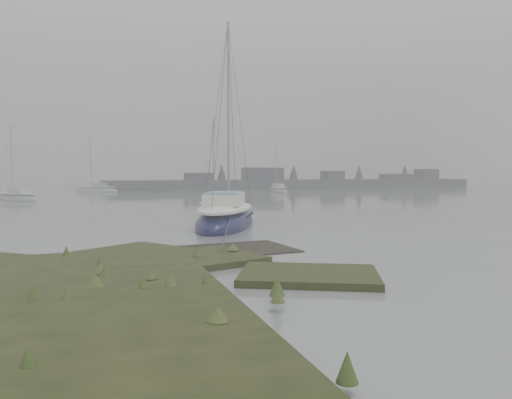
% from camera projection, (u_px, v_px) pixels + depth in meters
% --- Properties ---
extents(ground, '(160.00, 160.00, 0.00)m').
position_uv_depth(ground, '(154.00, 204.00, 41.66)').
color(ground, slate).
rests_on(ground, ground).
extents(far_shoreline, '(60.00, 8.00, 4.15)m').
position_uv_depth(far_shoreline, '(301.00, 183.00, 80.15)').
color(far_shoreline, '#4C4F51').
rests_on(far_shoreline, ground).
extents(sailboat_main, '(5.58, 8.34, 11.23)m').
position_uv_depth(sailboat_main, '(226.00, 220.00, 24.98)').
color(sailboat_main, '#111138').
rests_on(sailboat_main, ground).
extents(sailboat_white, '(3.19, 5.09, 6.83)m').
position_uv_depth(sailboat_white, '(219.00, 209.00, 33.37)').
color(sailboat_white, white).
rests_on(sailboat_white, ground).
extents(sailboat_far_a, '(5.02, 5.34, 7.80)m').
position_uv_depth(sailboat_far_a, '(17.00, 198.00, 46.98)').
color(sailboat_far_a, '#9FA3A9').
rests_on(sailboat_far_a, ground).
extents(sailboat_far_b, '(1.70, 5.11, 7.20)m').
position_uv_depth(sailboat_far_b, '(278.00, 191.00, 65.13)').
color(sailboat_far_b, '#A9ACB3').
rests_on(sailboat_far_b, ground).
extents(sailboat_far_c, '(5.81, 3.08, 7.81)m').
position_uv_depth(sailboat_far_c, '(97.00, 190.00, 66.29)').
color(sailboat_far_c, silver).
rests_on(sailboat_far_c, ground).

